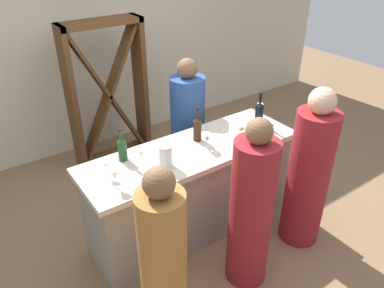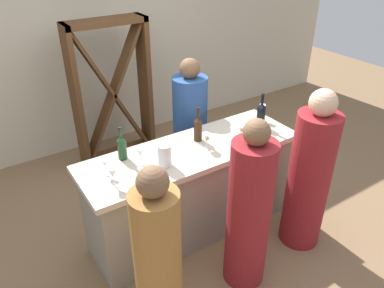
{
  "view_description": "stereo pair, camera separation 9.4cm",
  "coord_description": "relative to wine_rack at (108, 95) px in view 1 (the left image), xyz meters",
  "views": [
    {
      "loc": [
        -1.6,
        -2.29,
        2.59
      ],
      "look_at": [
        0.0,
        0.0,
        0.96
      ],
      "focal_mm": 35.27,
      "sensor_mm": 36.0,
      "label": 1
    },
    {
      "loc": [
        -1.52,
        -2.34,
        2.59
      ],
      "look_at": [
        0.0,
        0.0,
        0.96
      ],
      "focal_mm": 35.27,
      "sensor_mm": 36.0,
      "label": 2
    }
  ],
  "objects": [
    {
      "name": "wine_glass_near_right",
      "position": [
        0.15,
        -1.72,
        0.16
      ],
      "size": [
        0.07,
        0.07,
        0.15
      ],
      "color": "white",
      "rests_on": "bar_counter"
    },
    {
      "name": "wine_glass_far_left",
      "position": [
        -0.43,
        -1.63,
        0.16
      ],
      "size": [
        0.08,
        0.08,
        0.15
      ],
      "color": "white",
      "rests_on": "bar_counter"
    },
    {
      "name": "wine_glass_near_left",
      "position": [
        -0.72,
        -1.78,
        0.16
      ],
      "size": [
        0.08,
        0.08,
        0.16
      ],
      "color": "white",
      "rests_on": "bar_counter"
    },
    {
      "name": "bar_counter",
      "position": [
        0.05,
        -1.65,
        -0.4
      ],
      "size": [
        1.99,
        0.65,
        0.91
      ],
      "color": "gray",
      "rests_on": "ground"
    },
    {
      "name": "back_wall",
      "position": [
        0.05,
        0.55,
        0.54
      ],
      "size": [
        8.0,
        0.1,
        2.8
      ],
      "primitive_type": "cube",
      "color": "beige",
      "rests_on": "ground"
    },
    {
      "name": "person_center_guest",
      "position": [
        -0.72,
        -2.42,
        -0.2
      ],
      "size": [
        0.36,
        0.36,
        1.43
      ],
      "rotation": [
        0.0,
        0.0,
        1.42
      ],
      "color": "#9E6B33",
      "rests_on": "ground"
    },
    {
      "name": "wine_bottle_center_near_black",
      "position": [
        0.83,
        -1.65,
        0.18
      ],
      "size": [
        0.08,
        0.08,
        0.34
      ],
      "color": "black",
      "rests_on": "bar_counter"
    },
    {
      "name": "wine_bottle_leftmost_olive_green",
      "position": [
        -0.51,
        -1.47,
        0.16
      ],
      "size": [
        0.08,
        0.08,
        0.29
      ],
      "color": "#193D1E",
      "rests_on": "bar_counter"
    },
    {
      "name": "wine_bottle_second_left_amber_brown",
      "position": [
        0.18,
        -1.55,
        0.17
      ],
      "size": [
        0.07,
        0.07,
        0.32
      ],
      "color": "#331E0F",
      "rests_on": "bar_counter"
    },
    {
      "name": "ground_plane",
      "position": [
        0.05,
        -1.65,
        -0.86
      ],
      "size": [
        12.0,
        12.0,
        0.0
      ],
      "primitive_type": "plane",
      "color": "#846647"
    },
    {
      "name": "wine_rack",
      "position": [
        0.0,
        0.0,
        0.0
      ],
      "size": [
        0.93,
        0.28,
        1.72
      ],
      "color": "brown",
      "rests_on": "ground"
    },
    {
      "name": "person_right_guest",
      "position": [
        0.83,
        -2.31,
        -0.16
      ],
      "size": [
        0.47,
        0.47,
        1.51
      ],
      "rotation": [
        0.0,
        0.0,
        1.92
      ],
      "color": "maroon",
      "rests_on": "ground"
    },
    {
      "name": "person_left_guest",
      "position": [
        0.1,
        -2.37,
        -0.18
      ],
      "size": [
        0.41,
        0.41,
        1.48
      ],
      "rotation": [
        0.0,
        0.0,
        1.34
      ],
      "color": "maroon",
      "rests_on": "ground"
    },
    {
      "name": "person_server_behind",
      "position": [
        0.44,
        -1.01,
        -0.18
      ],
      "size": [
        0.43,
        0.43,
        1.48
      ],
      "rotation": [
        0.0,
        0.0,
        -1.81
      ],
      "color": "#284C8C",
      "rests_on": "ground"
    },
    {
      "name": "wine_glass_near_center",
      "position": [
        0.5,
        -1.76,
        0.16
      ],
      "size": [
        0.08,
        0.08,
        0.15
      ],
      "color": "white",
      "rests_on": "bar_counter"
    },
    {
      "name": "wine_glass_far_center",
      "position": [
        -0.72,
        -1.62,
        0.16
      ],
      "size": [
        0.07,
        0.07,
        0.14
      ],
      "color": "white",
      "rests_on": "bar_counter"
    },
    {
      "name": "water_pitcher",
      "position": [
        -0.27,
        -1.75,
        0.15
      ],
      "size": [
        0.11,
        0.11,
        0.19
      ],
      "color": "silver",
      "rests_on": "bar_counter"
    },
    {
      "name": "wine_glass_far_right",
      "position": [
        0.93,
        -1.56,
        0.17
      ],
      "size": [
        0.06,
        0.06,
        0.17
      ],
      "color": "white",
      "rests_on": "bar_counter"
    }
  ]
}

